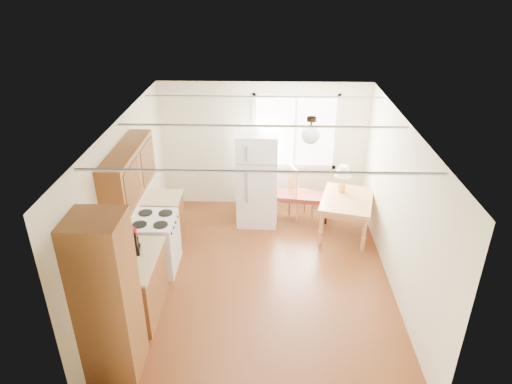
{
  "coord_description": "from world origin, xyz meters",
  "views": [
    {
      "loc": [
        0.1,
        -5.84,
        4.43
      ],
      "look_at": [
        -0.1,
        0.68,
        1.15
      ],
      "focal_mm": 32.0,
      "sensor_mm": 36.0,
      "label": 1
    }
  ],
  "objects_px": {
    "bench": "(300,197)",
    "dining_table": "(347,203)",
    "refrigerator": "(258,178)",
    "chair": "(297,189)"
  },
  "relations": [
    {
      "from": "refrigerator",
      "to": "bench",
      "type": "xyz_separation_m",
      "value": [
        0.81,
        0.05,
        -0.42
      ]
    },
    {
      "from": "chair",
      "to": "refrigerator",
      "type": "bearing_deg",
      "value": 163.71
    },
    {
      "from": "bench",
      "to": "dining_table",
      "type": "xyz_separation_m",
      "value": [
        0.79,
        -0.49,
        0.14
      ]
    },
    {
      "from": "bench",
      "to": "dining_table",
      "type": "distance_m",
      "value": 0.94
    },
    {
      "from": "chair",
      "to": "dining_table",
      "type": "bearing_deg",
      "value": -53.78
    },
    {
      "from": "bench",
      "to": "chair",
      "type": "relative_size",
      "value": 1.11
    },
    {
      "from": "refrigerator",
      "to": "dining_table",
      "type": "height_order",
      "value": "refrigerator"
    },
    {
      "from": "bench",
      "to": "dining_table",
      "type": "relative_size",
      "value": 0.91
    },
    {
      "from": "refrigerator",
      "to": "chair",
      "type": "bearing_deg",
      "value": 8.12
    },
    {
      "from": "bench",
      "to": "chair",
      "type": "height_order",
      "value": "chair"
    }
  ]
}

